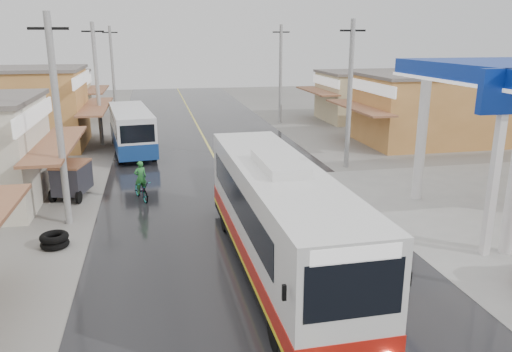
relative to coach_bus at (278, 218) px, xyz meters
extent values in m
plane|color=slate|center=(-0.09, -3.38, -1.75)|extent=(120.00, 120.00, 0.00)
cube|color=black|center=(-0.09, 11.62, -1.74)|extent=(12.00, 90.00, 0.02)
cube|color=#D8CC4C|center=(-0.09, 11.62, -1.73)|extent=(0.15, 90.00, 0.01)
cylinder|color=white|center=(7.91, 5.62, 1.00)|extent=(0.44, 0.44, 5.50)
cube|color=white|center=(7.11, -0.38, 1.25)|extent=(0.25, 0.25, 6.00)
cube|color=navy|center=(7.11, -0.38, 3.75)|extent=(1.80, 0.30, 1.40)
cube|color=silver|center=(0.00, -0.07, 0.20)|extent=(2.53, 11.49, 2.82)
cube|color=black|center=(0.00, -0.07, -1.30)|extent=(2.55, 11.51, 0.29)
cube|color=#B6180F|center=(0.00, -0.07, -0.82)|extent=(2.57, 11.53, 0.53)
cube|color=yellow|center=(0.00, -0.07, -1.14)|extent=(2.58, 11.54, 0.13)
cube|color=black|center=(-0.01, 0.41, 0.51)|extent=(2.54, 9.10, 0.96)
cube|color=black|center=(0.07, -5.75, 0.61)|extent=(2.09, 0.15, 1.24)
cube|color=black|center=(-0.07, 5.61, 0.61)|extent=(2.09, 0.15, 1.05)
cube|color=white|center=(0.07, -5.75, 1.37)|extent=(1.89, 0.14, 0.33)
cube|color=silver|center=(0.00, -0.07, 1.75)|extent=(1.18, 2.88, 0.29)
cylinder|color=black|center=(-0.99, -4.09, -1.21)|extent=(0.35, 1.05, 1.05)
cylinder|color=black|center=(1.09, -4.07, -1.21)|extent=(0.35, 1.05, 1.05)
cylinder|color=black|center=(-1.09, 3.55, -1.21)|extent=(0.35, 1.05, 1.05)
cylinder|color=black|center=(1.00, 3.57, -1.21)|extent=(0.35, 1.05, 1.05)
cube|color=black|center=(-1.28, -5.52, 0.56)|extent=(0.08, 0.08, 0.33)
cube|color=black|center=(1.41, -5.48, 0.56)|extent=(0.08, 0.08, 0.33)
cube|color=silver|center=(-4.98, 17.88, -0.15)|extent=(3.13, 8.35, 2.26)
cube|color=navy|center=(-4.98, 17.88, -0.92)|extent=(3.18, 8.40, 0.91)
cube|color=black|center=(-4.98, 17.88, 0.17)|extent=(3.01, 7.01, 0.82)
cube|color=black|center=(-4.50, 13.88, 0.17)|extent=(1.87, 0.34, 1.00)
cylinder|color=black|center=(-5.59, 14.89, -1.28)|extent=(0.38, 0.93, 0.91)
cylinder|color=black|center=(-3.67, 15.12, -1.28)|extent=(0.38, 0.93, 0.91)
cylinder|color=black|center=(-6.29, 20.64, -1.28)|extent=(0.38, 0.93, 0.91)
cylinder|color=black|center=(-4.37, 20.87, -1.28)|extent=(0.38, 0.93, 0.91)
imported|color=black|center=(-4.30, 8.02, -1.30)|extent=(1.11, 1.81, 0.90)
imported|color=#287933|center=(-4.30, 7.82, -0.65)|extent=(0.63, 0.51, 1.50)
cube|color=#26262D|center=(-7.37, 9.00, -0.84)|extent=(1.65, 2.15, 1.24)
cube|color=brown|center=(-7.37, 9.00, -0.17)|extent=(1.71, 2.20, 0.10)
cylinder|color=black|center=(-8.17, 8.50, -1.46)|extent=(0.30, 0.60, 0.57)
cylinder|color=black|center=(-7.86, 9.80, -1.46)|extent=(0.30, 0.60, 0.57)
cylinder|color=black|center=(-7.01, 8.03, -1.46)|extent=(0.24, 0.58, 0.57)
torus|color=black|center=(-7.23, 3.27, -1.63)|extent=(0.99, 0.99, 0.25)
torus|color=black|center=(-7.23, 3.27, -1.37)|extent=(0.99, 0.99, 0.25)
camera|label=1|loc=(-3.60, -14.00, 5.43)|focal=35.00mm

